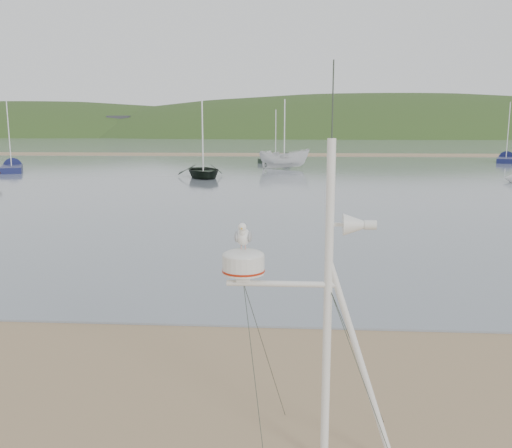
# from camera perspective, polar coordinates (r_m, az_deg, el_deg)

# --- Properties ---
(ground) EXTENTS (560.00, 560.00, 0.00)m
(ground) POSITION_cam_1_polar(r_m,az_deg,el_deg) (7.49, -16.25, -21.17)
(ground) COLOR #8E7252
(ground) RESTS_ON ground
(water) EXTENTS (560.00, 256.00, 0.04)m
(water) POSITION_cam_1_polar(r_m,az_deg,el_deg) (138.05, 2.87, 8.57)
(water) COLOR slate
(water) RESTS_ON ground
(sandbar) EXTENTS (560.00, 7.00, 0.07)m
(sandbar) POSITION_cam_1_polar(r_m,az_deg,el_deg) (76.11, 2.05, 7.33)
(sandbar) COLOR #8E7252
(sandbar) RESTS_ON water
(hill_ridge) EXTENTS (620.00, 180.00, 80.00)m
(hill_ridge) POSITION_cam_1_polar(r_m,az_deg,el_deg) (242.66, 7.64, 4.51)
(hill_ridge) COLOR #243B18
(hill_ridge) RESTS_ON ground
(far_cottages) EXTENTS (294.40, 6.30, 8.00)m
(far_cottages) POSITION_cam_1_polar(r_m,az_deg,el_deg) (201.98, 4.06, 10.19)
(far_cottages) COLOR beige
(far_cottages) RESTS_ON ground
(mast_rig) EXTENTS (2.01, 2.15, 4.54)m
(mast_rig) POSITION_cam_1_polar(r_m,az_deg,el_deg) (6.35, 6.90, -15.59)
(mast_rig) COLOR white
(mast_rig) RESTS_ON ground
(boat_dark) EXTENTS (3.65, 2.03, 4.92)m
(boat_dark) POSITION_cam_1_polar(r_m,az_deg,el_deg) (41.42, -5.63, 8.26)
(boat_dark) COLOR black
(boat_dark) RESTS_ON water
(boat_white) EXTENTS (1.89, 1.84, 4.68)m
(boat_white) POSITION_cam_1_polar(r_m,az_deg,el_deg) (50.49, 3.01, 8.50)
(boat_white) COLOR silver
(boat_white) RESTS_ON water
(sailboat_blue_far) EXTENTS (4.26, 7.27, 7.09)m
(sailboat_blue_far) POSITION_cam_1_polar(r_m,az_deg,el_deg) (67.58, 24.84, 6.23)
(sailboat_blue_far) COLOR #131843
(sailboat_blue_far) RESTS_ON ground
(sailboat_dark_mid) EXTENTS (4.48, 6.02, 6.13)m
(sailboat_dark_mid) POSITION_cam_1_polar(r_m,az_deg,el_deg) (60.54, 2.87, 6.80)
(sailboat_dark_mid) COLOR black
(sailboat_dark_mid) RESTS_ON ground
(sailboat_blue_near) EXTENTS (4.42, 6.84, 6.75)m
(sailboat_blue_near) POSITION_cam_1_polar(r_m,az_deg,el_deg) (53.26, -24.25, 5.46)
(sailboat_blue_near) COLOR #131843
(sailboat_blue_near) RESTS_ON ground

